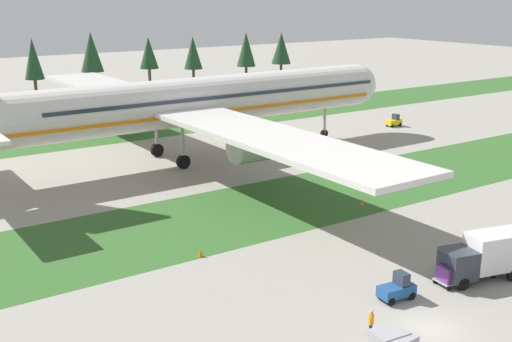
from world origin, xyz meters
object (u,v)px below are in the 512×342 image
at_px(airliner, 183,103).
at_px(catering_truck, 486,255).
at_px(taxiway_marker_2, 362,202).
at_px(cargo_dolly_second, 480,266).
at_px(baggage_tug, 397,289).
at_px(taxiway_marker_1, 391,186).
at_px(taxiway_marker_0, 201,253).
at_px(pushback_tractor, 394,121).
at_px(ground_crew_marshaller, 371,322).
at_px(cargo_dolly_lead, 451,273).

distance_m(airliner, catering_truck, 44.72).
bearing_deg(taxiway_marker_2, cargo_dolly_second, -104.03).
relative_size(baggage_tug, catering_truck, 0.37).
bearing_deg(catering_truck, taxiway_marker_1, -14.45).
xyz_separation_m(taxiway_marker_0, taxiway_marker_2, (20.03, 2.30, 0.00)).
height_order(pushback_tractor, taxiway_marker_2, pushback_tractor).
relative_size(cargo_dolly_second, taxiway_marker_2, 3.53).
distance_m(airliner, taxiway_marker_2, 28.08).
xyz_separation_m(baggage_tug, ground_crew_marshaller, (-5.04, -2.60, 0.13)).
relative_size(baggage_tug, taxiway_marker_0, 4.13).
distance_m(cargo_dolly_second, pushback_tractor, 57.13).
xyz_separation_m(pushback_tractor, ground_crew_marshaller, (-49.18, -45.87, 0.13)).
bearing_deg(taxiway_marker_2, airliner, 103.53).
xyz_separation_m(airliner, taxiway_marker_2, (6.35, -26.40, -7.14)).
bearing_deg(taxiway_marker_1, catering_truck, -118.49).
distance_m(cargo_dolly_lead, taxiway_marker_0, 19.62).
xyz_separation_m(pushback_tractor, taxiway_marker_2, (-31.89, -26.65, -0.48)).
xyz_separation_m(cargo_dolly_second, catering_truck, (-0.03, -0.43, 1.03)).
distance_m(catering_truck, taxiway_marker_1, 23.36).
xyz_separation_m(airliner, catering_truck, (1.95, -44.33, -5.52)).
height_order(ground_crew_marshaller, taxiway_marker_2, ground_crew_marshaller).
distance_m(baggage_tug, catering_truck, 8.04).
relative_size(baggage_tug, pushback_tractor, 1.05).
xyz_separation_m(baggage_tug, taxiway_marker_1, (18.96, 19.17, -0.59)).
bearing_deg(taxiway_marker_2, ground_crew_marshaller, -131.97).
bearing_deg(cargo_dolly_lead, ground_crew_marshaller, 107.88).
bearing_deg(cargo_dolly_second, pushback_tractor, -33.04).
xyz_separation_m(baggage_tug, taxiway_marker_0, (-7.78, 14.32, -0.48)).
xyz_separation_m(catering_truck, taxiway_marker_2, (4.40, 17.93, -1.62)).
height_order(airliner, catering_truck, airliner).
bearing_deg(pushback_tractor, airliner, 90.00).
height_order(taxiway_marker_0, taxiway_marker_2, taxiway_marker_2).
relative_size(airliner, catering_truck, 10.86).
distance_m(baggage_tug, cargo_dolly_second, 7.93).
bearing_deg(taxiway_marker_0, airliner, 64.52).
height_order(baggage_tug, catering_truck, catering_truck).
distance_m(ground_crew_marshaller, taxiway_marker_2, 25.86).
bearing_deg(cargo_dolly_second, cargo_dolly_lead, 90.00).
bearing_deg(airliner, ground_crew_marshaller, -13.85).
bearing_deg(baggage_tug, airliner, -1.44).
bearing_deg(baggage_tug, cargo_dolly_lead, -90.00).
height_order(baggage_tug, pushback_tractor, same).
xyz_separation_m(cargo_dolly_second, taxiway_marker_2, (4.37, 17.50, -0.59)).
bearing_deg(taxiway_marker_1, taxiway_marker_0, -169.71).
relative_size(airliner, ground_crew_marshaller, 45.61).
relative_size(cargo_dolly_second, taxiway_marker_1, 5.14).
bearing_deg(pushback_tractor, taxiway_marker_0, 118.78).
height_order(baggage_tug, cargo_dolly_lead, baggage_tug).
relative_size(cargo_dolly_second, pushback_tractor, 0.90).
relative_size(cargo_dolly_second, catering_truck, 0.32).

